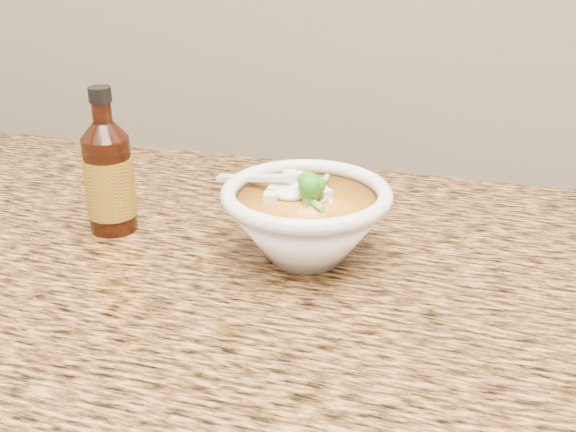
# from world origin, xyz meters

# --- Properties ---
(counter_slab) EXTENTS (4.00, 0.68, 0.04)m
(counter_slab) POSITION_xyz_m (0.00, 1.68, 0.88)
(counter_slab) COLOR #A8703D
(counter_slab) RESTS_ON cabinet
(soup_bowl) EXTENTS (0.20, 0.18, 0.10)m
(soup_bowl) POSITION_xyz_m (-0.16, 1.70, 0.94)
(soup_bowl) COLOR white
(soup_bowl) RESTS_ON counter_slab
(hot_sauce_bottle) EXTENTS (0.07, 0.07, 0.17)m
(hot_sauce_bottle) POSITION_xyz_m (-0.39, 1.71, 0.96)
(hot_sauce_bottle) COLOR #391307
(hot_sauce_bottle) RESTS_ON counter_slab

